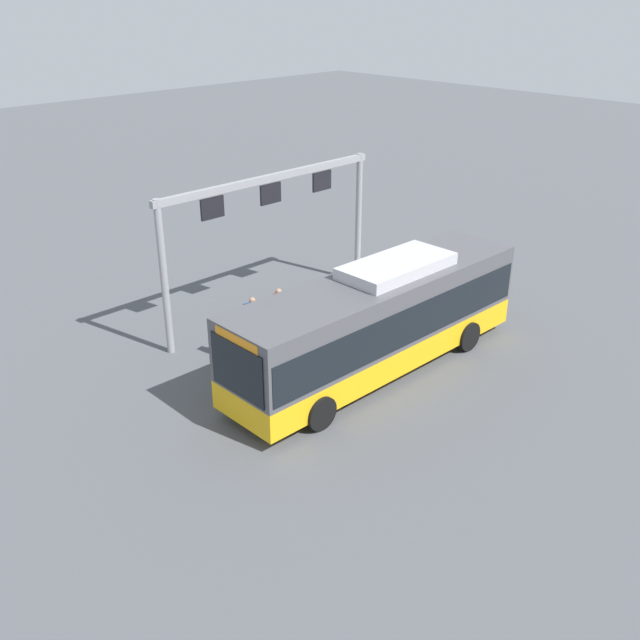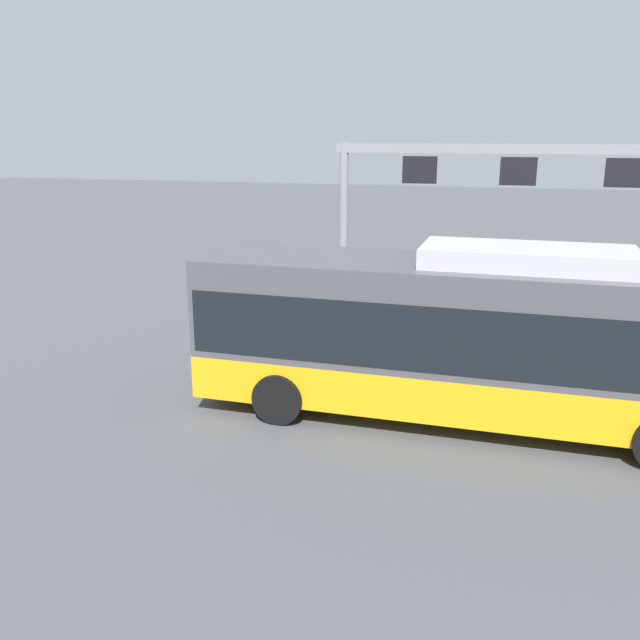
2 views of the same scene
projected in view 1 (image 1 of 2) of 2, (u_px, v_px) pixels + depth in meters
name	position (u px, v px, depth m)	size (l,w,h in m)	color
ground_plane	(376.00, 369.00, 22.78)	(120.00, 120.00, 0.00)	#4C4F54
platform_curb	(346.00, 311.00, 26.55)	(10.00, 2.80, 0.16)	#B2ADA3
bus_main	(378.00, 317.00, 22.01)	(10.84, 2.80, 3.46)	#EAAD14
person_boarding	(253.00, 319.00, 23.69)	(0.38, 0.55, 1.67)	maroon
person_waiting_near	(233.00, 335.00, 22.96)	(0.42, 0.58, 1.67)	maroon
person_waiting_mid	(279.00, 309.00, 24.37)	(0.54, 0.61, 1.67)	#476B4C
platform_sign_gantry	(271.00, 214.00, 25.09)	(9.46, 0.24, 5.20)	gray
trash_bin	(427.00, 272.00, 28.68)	(0.52, 0.52, 0.90)	#2D5133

